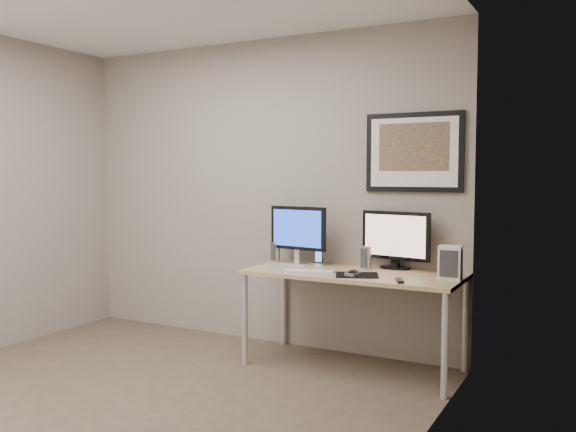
# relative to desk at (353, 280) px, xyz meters

# --- Properties ---
(floor) EXTENTS (3.60, 3.60, 0.00)m
(floor) POSITION_rel_desk_xyz_m (-1.00, -1.35, -0.66)
(floor) COLOR #4F3B31
(floor) RESTS_ON ground
(room) EXTENTS (3.60, 3.60, 3.60)m
(room) POSITION_rel_desk_xyz_m (-1.00, -0.90, 0.98)
(room) COLOR white
(room) RESTS_ON ground
(desk) EXTENTS (1.60, 0.70, 0.73)m
(desk) POSITION_rel_desk_xyz_m (0.00, 0.00, 0.00)
(desk) COLOR tan
(desk) RESTS_ON floor
(framed_art) EXTENTS (0.75, 0.04, 0.60)m
(framed_art) POSITION_rel_desk_xyz_m (0.35, 0.33, 0.96)
(framed_art) COLOR black
(framed_art) RESTS_ON room
(monitor_large) EXTENTS (0.51, 0.19, 0.47)m
(monitor_large) POSITION_rel_desk_xyz_m (-0.53, 0.13, 0.32)
(monitor_large) COLOR #B9B8BE
(monitor_large) RESTS_ON desk
(monitor_tv) EXTENTS (0.56, 0.17, 0.44)m
(monitor_tv) POSITION_rel_desk_xyz_m (0.23, 0.27, 0.30)
(monitor_tv) COLOR black
(monitor_tv) RESTS_ON desk
(speaker_left) EXTENTS (0.09, 0.09, 0.17)m
(speaker_left) POSITION_rel_desk_xyz_m (-0.76, 0.17, 0.15)
(speaker_left) COLOR #B9B8BE
(speaker_left) RESTS_ON desk
(speaker_right) EXTENTS (0.09, 0.09, 0.18)m
(speaker_right) POSITION_rel_desk_xyz_m (0.05, 0.15, 0.15)
(speaker_right) COLOR #B9B8BE
(speaker_right) RESTS_ON desk
(phone_dock) EXTENTS (0.08, 0.08, 0.14)m
(phone_dock) POSITION_rel_desk_xyz_m (-0.36, 0.16, 0.14)
(phone_dock) COLOR black
(phone_dock) RESTS_ON desk
(keyboard) EXTENTS (0.40, 0.19, 0.01)m
(keyboard) POSITION_rel_desk_xyz_m (-0.28, -0.17, 0.07)
(keyboard) COLOR silver
(keyboard) RESTS_ON desk
(mousepad) EXTENTS (0.38, 0.36, 0.00)m
(mousepad) POSITION_rel_desk_xyz_m (0.08, -0.14, 0.07)
(mousepad) COLOR black
(mousepad) RESTS_ON desk
(mouse) EXTENTS (0.08, 0.12, 0.04)m
(mouse) POSITION_rel_desk_xyz_m (0.07, -0.17, 0.09)
(mouse) COLOR black
(mouse) RESTS_ON mousepad
(remote) EXTENTS (0.10, 0.16, 0.02)m
(remote) POSITION_rel_desk_xyz_m (0.43, -0.24, 0.08)
(remote) COLOR black
(remote) RESTS_ON desk
(fan_unit) EXTENTS (0.16, 0.12, 0.23)m
(fan_unit) POSITION_rel_desk_xyz_m (0.71, 0.00, 0.18)
(fan_unit) COLOR silver
(fan_unit) RESTS_ON desk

